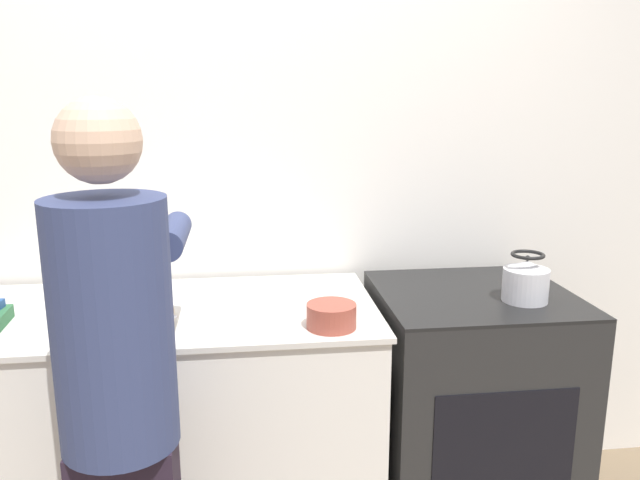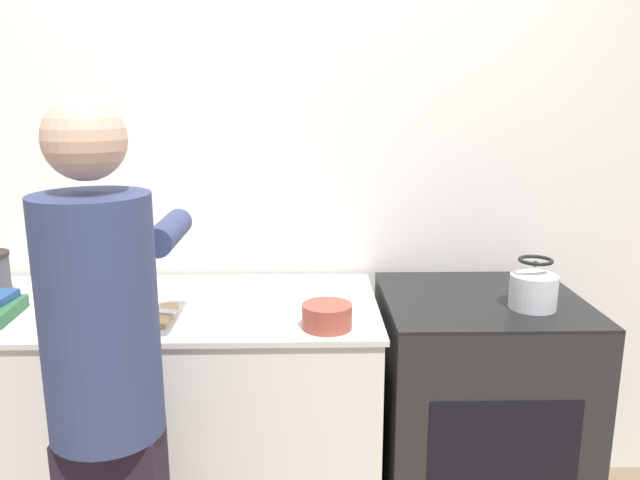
% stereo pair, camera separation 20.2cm
% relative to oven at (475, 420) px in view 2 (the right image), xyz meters
% --- Properties ---
extents(wall_back, '(8.00, 0.05, 2.60)m').
position_rel_oven_xyz_m(wall_back, '(-0.81, 0.43, 0.83)').
color(wall_back, white).
rests_on(wall_back, ground_plane).
extents(counter, '(1.61, 0.71, 0.92)m').
position_rel_oven_xyz_m(counter, '(-1.17, 0.02, -0.01)').
color(counter, silver).
rests_on(counter, ground_plane).
extents(oven, '(0.68, 0.64, 0.94)m').
position_rel_oven_xyz_m(oven, '(0.00, 0.00, 0.00)').
color(oven, black).
rests_on(oven, ground_plane).
extents(person, '(0.33, 0.57, 1.62)m').
position_rel_oven_xyz_m(person, '(-1.14, -0.53, 0.42)').
color(person, black).
rests_on(person, ground_plane).
extents(cutting_board, '(0.28, 0.20, 0.02)m').
position_rel_oven_xyz_m(cutting_board, '(-1.19, -0.12, 0.46)').
color(cutting_board, tan).
rests_on(cutting_board, counter).
extents(knife, '(0.25, 0.11, 0.01)m').
position_rel_oven_xyz_m(knife, '(-1.17, -0.08, 0.47)').
color(knife, silver).
rests_on(knife, cutting_board).
extents(kettle, '(0.15, 0.15, 0.17)m').
position_rel_oven_xyz_m(kettle, '(0.13, -0.11, 0.54)').
color(kettle, silver).
rests_on(kettle, oven).
extents(bowl_prep, '(0.16, 0.16, 0.08)m').
position_rel_oven_xyz_m(bowl_prep, '(-0.55, -0.22, 0.49)').
color(bowl_prep, '#9E4738').
rests_on(bowl_prep, counter).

